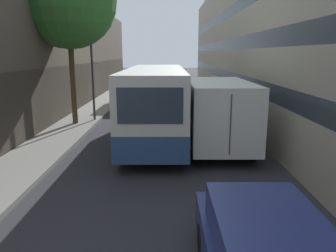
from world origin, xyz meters
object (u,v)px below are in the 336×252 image
at_px(panel_van, 131,91).
at_px(street_lamp, 91,24).
at_px(bus, 156,103).
at_px(box_truck, 216,109).

height_order(panel_van, street_lamp, street_lamp).
xyz_separation_m(bus, street_lamp, (-3.62, 3.70, 3.68)).
relative_size(bus, street_lamp, 1.25).
height_order(bus, box_truck, bus).
relative_size(panel_van, street_lamp, 0.57).
xyz_separation_m(bus, box_truck, (2.55, -0.73, -0.15)).
bearing_deg(street_lamp, box_truck, -35.67).
relative_size(bus, box_truck, 1.33).
xyz_separation_m(box_truck, panel_van, (-4.85, 10.64, -0.46)).
bearing_deg(bus, street_lamp, 134.35).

